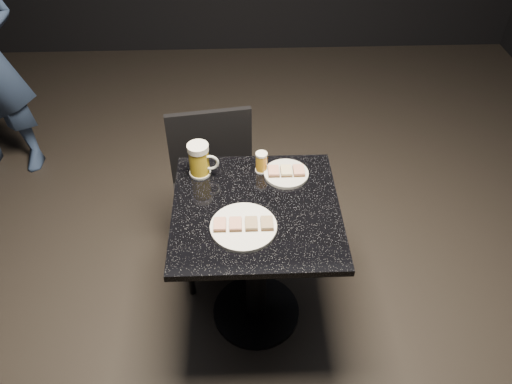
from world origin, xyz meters
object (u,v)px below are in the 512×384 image
at_px(beer_tumbler, 261,162).
at_px(beer_mug, 200,160).
at_px(chair, 215,188).
at_px(table, 256,247).
at_px(plate_large, 244,227).
at_px(plate_small, 286,174).

bearing_deg(beer_tumbler, beer_mug, -177.61).
xyz_separation_m(beer_tumbler, chair, (-0.23, 0.17, -0.30)).
distance_m(table, beer_tumbler, 0.38).
height_order(plate_large, beer_mug, beer_mug).
xyz_separation_m(plate_large, table, (0.05, 0.12, -0.25)).
distance_m(plate_small, beer_tumbler, 0.12).
height_order(plate_small, beer_mug, beer_mug).
height_order(plate_large, beer_tumbler, beer_tumbler).
xyz_separation_m(plate_large, beer_tumbler, (0.09, 0.36, 0.04)).
xyz_separation_m(plate_small, chair, (-0.34, 0.21, -0.26)).
distance_m(plate_large, chair, 0.60).
distance_m(beer_mug, chair, 0.38).
bearing_deg(plate_large, beer_tumbler, 76.22).
bearing_deg(plate_small, chair, 148.31).
distance_m(plate_small, table, 0.35).
distance_m(plate_small, chair, 0.47).
xyz_separation_m(plate_large, chair, (-0.14, 0.53, -0.26)).
bearing_deg(beer_tumbler, plate_small, -17.66).
distance_m(plate_small, beer_mug, 0.39).
xyz_separation_m(plate_small, beer_mug, (-0.38, 0.02, 0.07)).
distance_m(beer_mug, beer_tumbler, 0.27).
relative_size(beer_mug, beer_tumbler, 1.61).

